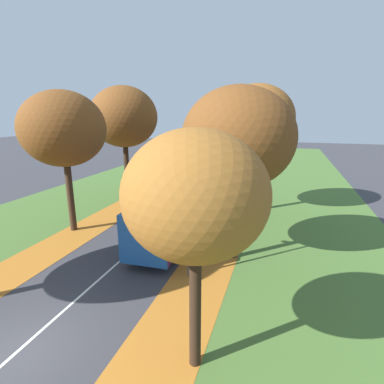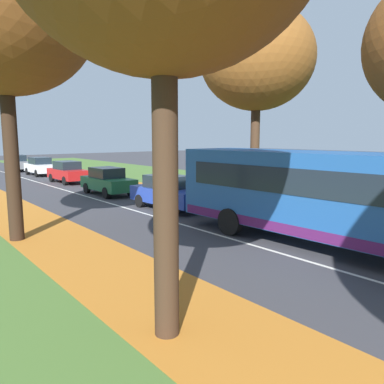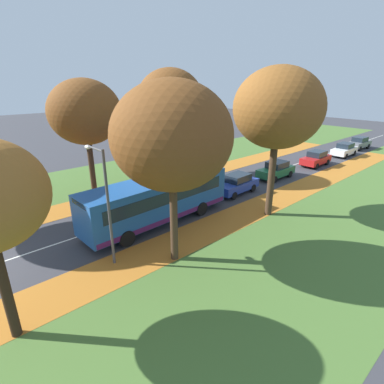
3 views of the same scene
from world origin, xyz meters
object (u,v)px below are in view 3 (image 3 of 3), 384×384
at_px(tree_left_near, 85,112).
at_px(car_red_third_in_line, 316,158).
at_px(car_white_fourth_in_line, 344,150).
at_px(tree_left_mid, 170,99).
at_px(streetlamp_right, 104,194).
at_px(tree_right_near, 172,137).
at_px(tree_right_mid, 278,109).
at_px(car_blue_lead, 237,184).
at_px(bus, 158,198).
at_px(car_grey_trailing, 359,143).
at_px(car_green_following, 276,170).

distance_m(tree_left_near, car_red_third_in_line, 24.43).
bearing_deg(tree_left_near, car_white_fourth_in_line, 76.31).
height_order(tree_left_mid, streetlamp_right, tree_left_mid).
relative_size(tree_right_near, tree_right_mid, 0.92).
xyz_separation_m(car_blue_lead, car_white_fourth_in_line, (0.41, 20.23, 0.00)).
relative_size(car_blue_lead, car_red_third_in_line, 1.01).
height_order(bus, car_grey_trailing, bus).
distance_m(tree_left_near, bus, 8.66).
xyz_separation_m(tree_left_near, tree_left_mid, (-0.36, 8.18, 0.63)).
relative_size(bus, car_green_following, 2.49).
bearing_deg(tree_right_near, car_blue_lead, 112.94).
distance_m(tree_left_near, tree_left_mid, 8.21).
bearing_deg(streetlamp_right, tree_left_near, 159.78).
relative_size(streetlamp_right, car_red_third_in_line, 1.42).
bearing_deg(tree_right_near, car_grey_trailing, 96.81).
bearing_deg(tree_right_near, car_green_following, 105.33).
height_order(tree_left_mid, car_green_following, tree_left_mid).
height_order(car_red_third_in_line, car_white_fourth_in_line, same).
height_order(tree_left_near, car_blue_lead, tree_left_near).
bearing_deg(car_red_third_in_line, car_white_fourth_in_line, 88.42).
bearing_deg(streetlamp_right, car_green_following, 97.09).
xyz_separation_m(streetlamp_right, car_red_third_in_line, (-1.96, 25.95, -2.92)).
xyz_separation_m(car_blue_lead, car_green_following, (-0.15, 6.02, 0.00)).
bearing_deg(bus, car_green_following, 91.19).
xyz_separation_m(bus, car_white_fourth_in_line, (0.26, 28.38, -0.89)).
relative_size(car_white_fourth_in_line, car_grey_trailing, 0.99).
height_order(streetlamp_right, car_blue_lead, streetlamp_right).
height_order(tree_right_mid, bus, tree_right_mid).
height_order(bus, car_blue_lead, bus).
height_order(tree_left_mid, car_white_fourth_in_line, tree_left_mid).
distance_m(car_blue_lead, car_grey_trailing, 26.06).
xyz_separation_m(tree_right_near, car_white_fourth_in_line, (-3.86, 30.32, -5.68)).
bearing_deg(tree_right_near, streetlamp_right, -128.72).
bearing_deg(car_grey_trailing, car_blue_lead, -89.89).
distance_m(tree_left_mid, bus, 11.56).
bearing_deg(car_white_fourth_in_line, streetlamp_right, -86.92).
relative_size(tree_right_mid, car_grey_trailing, 2.30).
height_order(streetlamp_right, car_white_fourth_in_line, streetlamp_right).
bearing_deg(car_green_following, car_red_third_in_line, 87.11).
bearing_deg(bus, tree_left_near, -169.94).
xyz_separation_m(tree_left_mid, car_green_following, (7.02, 7.23, -6.53)).
height_order(tree_right_near, streetlamp_right, tree_right_near).
distance_m(car_blue_lead, car_red_third_in_line, 13.26).
height_order(tree_left_near, car_red_third_in_line, tree_left_near).
bearing_deg(bus, car_blue_lead, 91.04).
relative_size(tree_right_mid, car_white_fourth_in_line, 2.33).
bearing_deg(car_green_following, car_blue_lead, -88.61).
bearing_deg(streetlamp_right, car_blue_lead, 99.74).
relative_size(car_green_following, car_grey_trailing, 0.98).
bearing_deg(car_white_fourth_in_line, tree_right_near, -82.74).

